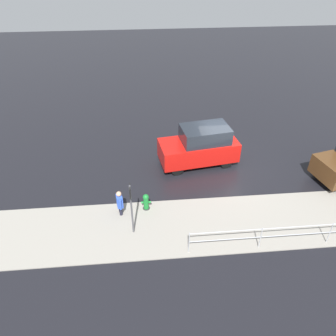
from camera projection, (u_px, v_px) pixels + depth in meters
The scene contains 7 objects.
ground_plane at pixel (224, 164), 16.98m from camera, with size 60.00×60.00×0.00m, color black.
kerb_strip at pixel (248, 222), 13.57m from camera, with size 24.00×3.20×0.04m, color gray.
moving_hatchback at pixel (200, 146), 16.50m from camera, with size 4.11×2.26×2.06m.
fire_hydrant at pixel (146, 202), 13.99m from camera, with size 0.42×0.31×0.80m.
pedestrian at pixel (120, 202), 13.58m from camera, with size 0.30×0.56×1.22m.
metal_railing at pixel (297, 232), 12.15m from camera, with size 8.10×0.04×1.05m.
sign_post at pixel (131, 203), 12.19m from camera, with size 0.07×0.44×2.40m.
Camera 1 is at (4.17, 13.59, 9.74)m, focal length 35.00 mm.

